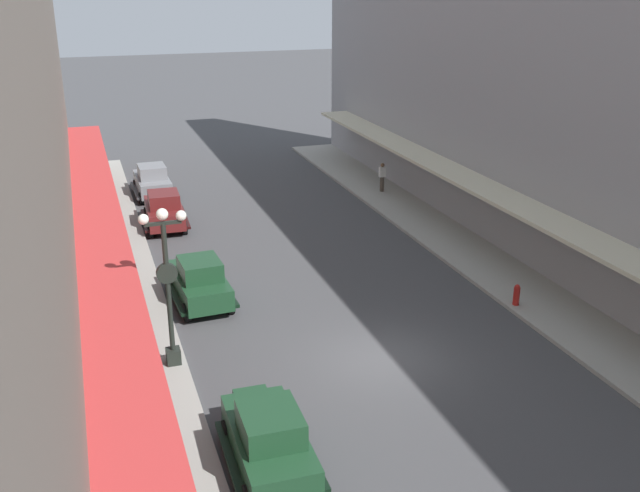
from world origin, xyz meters
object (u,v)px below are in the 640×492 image
Objects in this scene: parked_car_3 at (164,209)px; parked_car_2 at (152,180)px; pedestrian_2 at (115,292)px; pedestrian_0 at (382,177)px; parked_car_1 at (200,280)px; fire_hydrant at (517,295)px; lamp_post_with_clock at (167,281)px; parked_car_0 at (269,438)px; pedestrian_1 at (119,233)px.

parked_car_2 is at bearing 89.39° from parked_car_3.
pedestrian_0 is at bearing 36.85° from pedestrian_2.
pedestrian_2 is (-15.47, -11.59, 0.00)m from pedestrian_0.
parked_car_1 is 11.90m from fire_hydrant.
parked_car_2 is 0.83× the size of lamp_post_with_clock.
parked_car_3 is 0.84× the size of lamp_post_with_clock.
pedestrian_0 is (12.45, 21.81, 0.05)m from parked_car_0.
parked_car_0 is 6.46m from lamp_post_with_clock.
pedestrian_1 is at bearing 94.36° from lamp_post_with_clock.
pedestrian_0 is (14.02, 15.89, -2.00)m from lamp_post_with_clock.
parked_car_2 is at bearing 85.34° from lamp_post_with_clock.
lamp_post_with_clock is at bearing -71.34° from pedestrian_2.
parked_car_1 is 3.12m from pedestrian_2.
parked_car_1 is 1.00× the size of parked_car_3.
parked_car_0 reaches higher than pedestrian_0.
parked_car_2 is at bearing 74.38° from pedestrian_1.
parked_car_0 is at bearing -73.58° from pedestrian_2.
parked_car_1 is at bearing -89.77° from parked_car_2.
parked_car_2 is 19.72m from lamp_post_with_clock.
parked_car_3 reaches higher than pedestrian_0.
parked_car_0 is at bearing -81.90° from pedestrian_1.
lamp_post_with_clock is at bearing 104.77° from parked_car_0.
parked_car_0 is 2.61× the size of pedestrian_1.
parked_car_1 is at bearing -137.48° from pedestrian_0.
parked_car_2 is at bearing 163.58° from pedestrian_0.
parked_car_3 is 2.63× the size of pedestrian_0.
lamp_post_with_clock is 11.09m from pedestrian_1.
pedestrian_1 is (-2.37, -3.06, 0.05)m from parked_car_3.
parked_car_2 is at bearing 90.23° from parked_car_1.
parked_car_1 is 9.38m from parked_car_3.
pedestrian_1 is at bearing 98.10° from parked_car_0.
pedestrian_0 is 1.00× the size of pedestrian_2.
parked_car_0 and parked_car_3 have the same top height.
parked_car_3 is at bearing -90.61° from parked_car_2.
parked_car_1 reaches higher than pedestrian_0.
parked_car_0 is 2.61× the size of pedestrian_0.
pedestrian_2 is (-14.20, 4.02, 0.43)m from fire_hydrant.
pedestrian_0 is at bearing 48.59° from lamp_post_with_clock.
lamp_post_with_clock is at bearing -94.66° from parked_car_2.
fire_hydrant is 14.76m from pedestrian_2.
parked_car_0 is at bearing -90.51° from parked_car_1.
pedestrian_0 and pedestrian_2 have the same top height.
parked_car_0 reaches higher than pedestrian_2.
pedestrian_0 is (12.42, -3.66, 0.05)m from parked_car_2.
fire_hydrant is (11.16, -19.27, -0.38)m from parked_car_2.
parked_car_0 is 1.00× the size of parked_car_2.
pedestrian_2 is (-2.99, -9.64, 0.05)m from parked_car_3.
fire_hydrant is (11.09, -4.27, -0.38)m from parked_car_1.
parked_car_3 is 2.63× the size of pedestrian_2.
parked_car_1 reaches higher than fire_hydrant.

